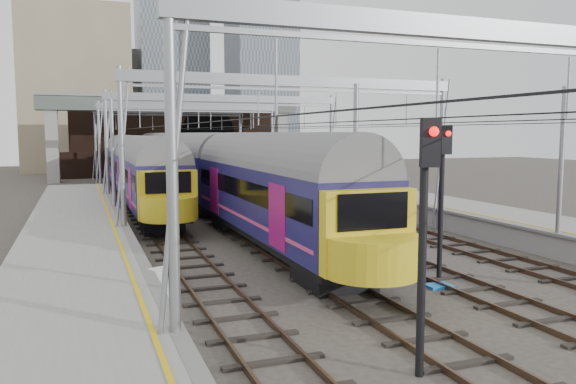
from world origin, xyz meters
name	(u,v)px	position (x,y,z in m)	size (l,w,h in m)	color
ground	(380,278)	(0.00, 0.00, 0.00)	(160.00, 160.00, 0.00)	#38332D
platform_left	(76,271)	(-10.18, 2.50, 0.55)	(4.32, 55.00, 1.12)	gray
tracks	(256,218)	(0.00, 15.00, 0.02)	(14.40, 80.00, 0.22)	#4C3828
overhead_line	(228,113)	(0.00, 21.49, 6.57)	(16.80, 80.00, 8.00)	gray
retaining_wall	(178,140)	(1.40, 51.93, 4.33)	(28.00, 2.75, 9.00)	black
overbridge	(173,114)	(0.00, 46.00, 7.27)	(28.00, 3.00, 9.25)	gray
city_skyline	(164,54)	(2.73, 70.48, 17.09)	(37.50, 27.50, 60.00)	tan
train_main	(176,162)	(-2.00, 32.36, 2.65)	(3.06, 70.76, 5.18)	black
train_second	(135,167)	(-6.00, 26.53, 2.56)	(2.92, 33.78, 4.98)	black
signal_near_left	(425,219)	(-3.30, -7.54, 3.39)	(0.42, 0.49, 5.45)	black
signal_near_centre	(443,185)	(1.84, -1.01, 3.36)	(0.41, 0.49, 5.40)	black
relay_cabinet	(160,287)	(-7.80, -0.52, 0.56)	(0.56, 0.47, 1.12)	silver
equip_cover_a	(351,236)	(2.58, 7.35, 0.05)	(0.78, 0.55, 0.09)	blue
equip_cover_b	(296,243)	(-0.60, 6.68, 0.06)	(0.96, 0.67, 0.11)	blue
equip_cover_c	(439,286)	(1.20, -1.82, 0.05)	(0.85, 0.60, 0.10)	blue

